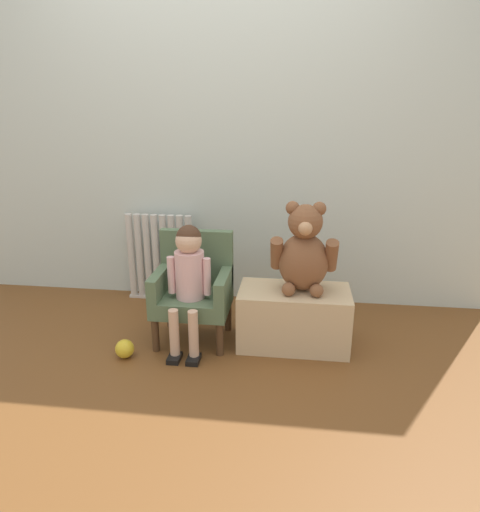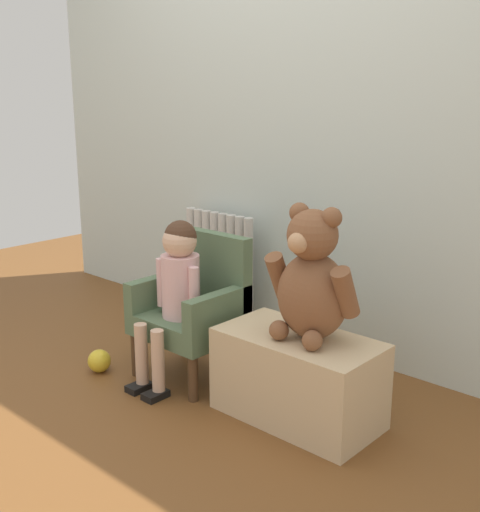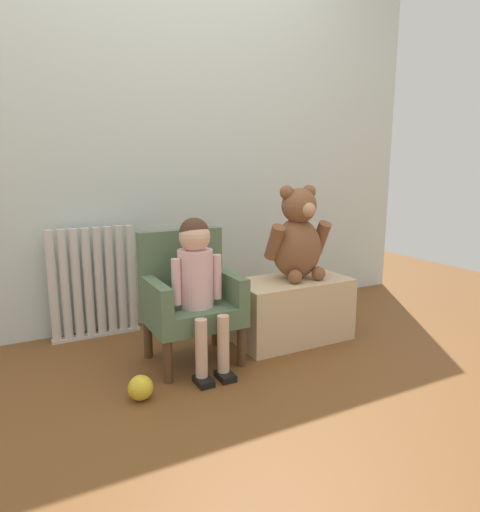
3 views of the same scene
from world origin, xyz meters
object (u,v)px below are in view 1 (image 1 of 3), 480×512
(child_armchair, at_px, (194,287))
(child_figure, at_px, (189,270))
(radiator, at_px, (160,258))
(low_bench, at_px, (294,318))
(large_teddy_bear, at_px, (304,252))
(toy_ball, at_px, (125,349))

(child_armchair, distance_m, child_figure, 0.18)
(radiator, height_order, child_armchair, child_armchair)
(child_armchair, xyz_separation_m, low_bench, (0.61, -0.02, -0.16))
(large_teddy_bear, bearing_deg, toy_ball, -163.60)
(child_figure, height_order, large_teddy_bear, large_teddy_bear)
(child_figure, height_order, low_bench, child_figure)
(child_figure, height_order, toy_ball, child_figure)
(child_figure, bearing_deg, large_teddy_bear, 9.32)
(large_teddy_bear, xyz_separation_m, toy_ball, (-0.99, -0.29, -0.53))
(radiator, xyz_separation_m, toy_ball, (0.02, -0.83, -0.26))
(radiator, distance_m, low_bench, 1.13)
(child_armchair, xyz_separation_m, child_figure, (0.00, -0.11, 0.15))
(large_teddy_bear, bearing_deg, child_armchair, 179.85)
(radiator, distance_m, toy_ball, 0.87)
(radiator, relative_size, child_armchair, 0.97)
(large_teddy_bear, relative_size, toy_ball, 4.86)
(radiator, distance_m, child_figure, 0.76)
(child_armchair, height_order, low_bench, child_armchair)
(radiator, bearing_deg, child_armchair, -55.55)
(low_bench, bearing_deg, radiator, 150.20)
(low_bench, xyz_separation_m, large_teddy_bear, (0.04, 0.02, 0.40))
(low_bench, bearing_deg, child_figure, -171.63)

